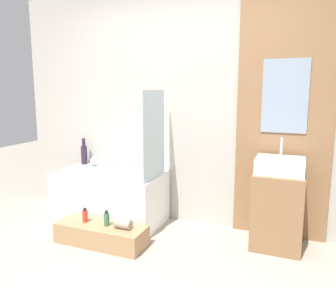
{
  "coord_description": "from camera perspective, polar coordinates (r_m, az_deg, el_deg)",
  "views": [
    {
      "loc": [
        1.16,
        -1.86,
        1.49
      ],
      "look_at": [
        0.13,
        0.72,
        1.03
      ],
      "focal_mm": 35.0,
      "sensor_mm": 36.0,
      "label": 1
    }
  ],
  "objects": [
    {
      "name": "vase_tall_dark",
      "position": [
        4.18,
        -14.41,
        -1.63
      ],
      "size": [
        0.07,
        0.07,
        0.32
      ],
      "color": "#2D1E33",
      "rests_on": "bathtub"
    },
    {
      "name": "bottle_soap_primary",
      "position": [
        3.4,
        -14.24,
        -12.0
      ],
      "size": [
        0.05,
        0.05,
        0.14
      ],
      "color": "red",
      "rests_on": "wooden_step_bench"
    },
    {
      "name": "glass_shower_screen",
      "position": [
        3.34,
        -2.49,
        1.57
      ],
      "size": [
        0.01,
        0.52,
        0.91
      ],
      "primitive_type": "cube",
      "color": "silver",
      "rests_on": "bathtub"
    },
    {
      "name": "sink",
      "position": [
        3.22,
        18.91,
        -3.55
      ],
      "size": [
        0.43,
        0.35,
        0.32
      ],
      "color": "white",
      "rests_on": "vanity_cabinet"
    },
    {
      "name": "wall_wood_accent",
      "position": [
        3.39,
        19.6,
        5.83
      ],
      "size": [
        0.91,
        0.04,
        2.6
      ],
      "color": "#8E6642",
      "rests_on": "ground_plane"
    },
    {
      "name": "bottle_soap_secondary",
      "position": [
        3.27,
        -10.65,
        -12.71
      ],
      "size": [
        0.05,
        0.05,
        0.15
      ],
      "color": "#38704C",
      "rests_on": "wooden_step_bench"
    },
    {
      "name": "towel_roll",
      "position": [
        3.19,
        -7.83,
        -13.62
      ],
      "size": [
        0.16,
        0.09,
        0.09
      ],
      "primitive_type": "cylinder",
      "rotation": [
        0.0,
        1.57,
        0.0
      ],
      "color": "gray",
      "rests_on": "wooden_step_bench"
    },
    {
      "name": "vase_round_light",
      "position": [
        4.08,
        -12.63,
        -2.9
      ],
      "size": [
        0.11,
        0.11,
        0.11
      ],
      "primitive_type": "sphere",
      "color": "silver",
      "rests_on": "bathtub"
    },
    {
      "name": "vanity_cabinet",
      "position": [
        3.34,
        18.5,
        -10.81
      ],
      "size": [
        0.45,
        0.46,
        0.72
      ],
      "primitive_type": "cube",
      "color": "#8E6642",
      "rests_on": "ground_plane"
    },
    {
      "name": "wooden_step_bench",
      "position": [
        3.37,
        -11.56,
        -15.12
      ],
      "size": [
        0.9,
        0.32,
        0.2
      ],
      "primitive_type": "cube",
      "color": "#A87F56",
      "rests_on": "ground_plane"
    },
    {
      "name": "bathtub",
      "position": [
        3.81,
        -10.01,
        -9.02
      ],
      "size": [
        1.19,
        0.65,
        0.58
      ],
      "color": "white",
      "rests_on": "ground_plane"
    },
    {
      "name": "wall_tiled_back",
      "position": [
        3.63,
        3.11,
        6.47
      ],
      "size": [
        4.2,
        0.06,
        2.6
      ],
      "primitive_type": "cube",
      "color": "#B7B2A8",
      "rests_on": "ground_plane"
    }
  ]
}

